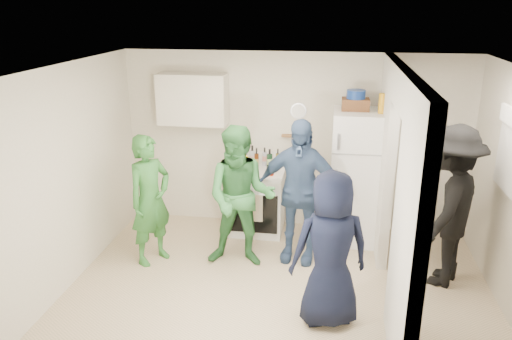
{
  "coord_description": "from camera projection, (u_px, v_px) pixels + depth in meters",
  "views": [
    {
      "loc": [
        0.5,
        -5.08,
        3.13
      ],
      "look_at": [
        -0.34,
        0.4,
        1.25
      ],
      "focal_mm": 35.0,
      "sensor_mm": 36.0,
      "label": 1
    }
  ],
  "objects": [
    {
      "name": "person_nook",
      "position": [
        449.0,
        207.0,
        5.61
      ],
      "size": [
        1.2,
        1.4,
        1.88
      ],
      "primitive_type": "imported",
      "rotation": [
        0.0,
        0.0,
        -2.08
      ],
      "color": "black",
      "rests_on": "floor"
    },
    {
      "name": "floor",
      "position": [
        280.0,
        283.0,
        5.83
      ],
      "size": [
        4.8,
        4.8,
        0.0
      ],
      "primitive_type": "plane",
      "color": "beige",
      "rests_on": "ground"
    },
    {
      "name": "stove",
      "position": [
        256.0,
        200.0,
        7.04
      ],
      "size": [
        0.78,
        0.65,
        0.93
      ],
      "primitive_type": "cube",
      "color": "white",
      "rests_on": "floor"
    },
    {
      "name": "wicker_basket",
      "position": [
        355.0,
        104.0,
        6.42
      ],
      "size": [
        0.35,
        0.25,
        0.15
      ],
      "primitive_type": "cube",
      "color": "brown",
      "rests_on": "fridge"
    },
    {
      "name": "yellow_cup_stack_top",
      "position": [
        382.0,
        103.0,
        6.21
      ],
      "size": [
        0.09,
        0.09,
        0.25
      ],
      "primitive_type": "cylinder",
      "color": "#E8A213",
      "rests_on": "fridge"
    },
    {
      "name": "person_denim",
      "position": [
        298.0,
        191.0,
        6.12
      ],
      "size": [
        1.12,
        0.59,
        1.83
      ],
      "primitive_type": "imported",
      "rotation": [
        0.0,
        0.0,
        -0.14
      ],
      "color": "#394D7D",
      "rests_on": "floor"
    },
    {
      "name": "bottle_e",
      "position": [
        265.0,
        157.0,
        7.01
      ],
      "size": [
        0.06,
        0.06,
        0.26
      ],
      "primitive_type": "cylinder",
      "color": "silver",
      "rests_on": "stove"
    },
    {
      "name": "upper_cabinet",
      "position": [
        193.0,
        99.0,
        6.86
      ],
      "size": [
        0.95,
        0.34,
        0.7
      ],
      "primitive_type": "cube",
      "color": "silver",
      "rests_on": "wall_back"
    },
    {
      "name": "partition_header",
      "position": [
        404.0,
        90.0,
        4.92
      ],
      "size": [
        0.12,
        1.0,
        0.4
      ],
      "primitive_type": "cube",
      "color": "silver",
      "rests_on": "partition_pier_back"
    },
    {
      "name": "person_navy",
      "position": [
        330.0,
        250.0,
        4.91
      ],
      "size": [
        0.9,
        0.72,
        1.62
      ],
      "primitive_type": "imported",
      "rotation": [
        0.0,
        0.0,
        -2.85
      ],
      "color": "black",
      "rests_on": "floor"
    },
    {
      "name": "person_green_left",
      "position": [
        150.0,
        200.0,
        6.11
      ],
      "size": [
        0.65,
        0.72,
        1.64
      ],
      "primitive_type": "imported",
      "rotation": [
        0.0,
        0.0,
        1.02
      ],
      "color": "#2F7735",
      "rests_on": "floor"
    },
    {
      "name": "ceiling",
      "position": [
        284.0,
        67.0,
        5.03
      ],
      "size": [
        4.8,
        4.8,
        0.0
      ],
      "primitive_type": "plane",
      "rotation": [
        3.14,
        0.0,
        0.0
      ],
      "color": "white",
      "rests_on": "wall_back"
    },
    {
      "name": "bottle_g",
      "position": [
        278.0,
        158.0,
        6.93
      ],
      "size": [
        0.06,
        0.06,
        0.27
      ],
      "primitive_type": "cylinder",
      "color": "olive",
      "rests_on": "stove"
    },
    {
      "name": "bottle_f",
      "position": [
        270.0,
        159.0,
        6.84
      ],
      "size": [
        0.08,
        0.08,
        0.29
      ],
      "primitive_type": "cylinder",
      "color": "#12321D",
      "rests_on": "stove"
    },
    {
      "name": "spice_shelf",
      "position": [
        294.0,
        136.0,
        6.94
      ],
      "size": [
        0.35,
        0.08,
        0.03
      ],
      "primitive_type": "cube",
      "color": "olive",
      "rests_on": "wall_back"
    },
    {
      "name": "bottle_c",
      "position": [
        252.0,
        156.0,
        6.98
      ],
      "size": [
        0.08,
        0.08,
        0.3
      ],
      "primitive_type": "cylinder",
      "color": "silver",
      "rests_on": "stove"
    },
    {
      "name": "bottle_a",
      "position": [
        239.0,
        157.0,
        6.98
      ],
      "size": [
        0.06,
        0.06,
        0.27
      ],
      "primitive_type": "cylinder",
      "color": "brown",
      "rests_on": "stove"
    },
    {
      "name": "partition_pier_back",
      "position": [
        385.0,
        158.0,
        6.29
      ],
      "size": [
        0.12,
        1.2,
        2.5
      ],
      "primitive_type": "cube",
      "color": "silver",
      "rests_on": "floor"
    },
    {
      "name": "person_green_center",
      "position": [
        241.0,
        198.0,
        6.01
      ],
      "size": [
        0.88,
        0.7,
        1.77
      ],
      "primitive_type": "imported",
      "rotation": [
        0.0,
        0.0,
        0.03
      ],
      "color": "#387F43",
      "rests_on": "floor"
    },
    {
      "name": "wall_left",
      "position": [
        76.0,
        172.0,
        5.78
      ],
      "size": [
        0.0,
        3.4,
        3.4
      ],
      "primitive_type": "plane",
      "rotation": [
        1.57,
        0.0,
        1.57
      ],
      "color": "silver",
      "rests_on": "floor"
    },
    {
      "name": "yellow_cup_stack_stove",
      "position": [
        245.0,
        165.0,
        6.66
      ],
      "size": [
        0.09,
        0.09,
        0.25
      ],
      "primitive_type": "cylinder",
      "color": "yellow",
      "rests_on": "stove"
    },
    {
      "name": "bottle_h",
      "position": [
        234.0,
        161.0,
        6.78
      ],
      "size": [
        0.07,
        0.07,
        0.28
      ],
      "primitive_type": "cylinder",
      "color": "#A3A9AE",
      "rests_on": "stove"
    },
    {
      "name": "bottle_d",
      "position": [
        257.0,
        159.0,
        6.79
      ],
      "size": [
        0.06,
        0.06,
        0.32
      ],
      "primitive_type": "cylinder",
      "color": "#602C10",
      "rests_on": "stove"
    },
    {
      "name": "wall_clock",
      "position": [
        298.0,
        111.0,
        6.85
      ],
      "size": [
        0.22,
        0.02,
        0.22
      ],
      "primitive_type": "cylinder",
      "rotation": [
        1.57,
        0.0,
        0.0
      ],
      "color": "white",
      "rests_on": "wall_back"
    },
    {
      "name": "wall_front",
      "position": [
        258.0,
        259.0,
        3.84
      ],
      "size": [
        4.8,
        0.0,
        4.8
      ],
      "primitive_type": "plane",
      "rotation": [
        -1.57,
        0.0,
        0.0
      ],
      "color": "silver",
      "rests_on": "floor"
    },
    {
      "name": "partition_pier_front",
      "position": [
        409.0,
        235.0,
        4.23
      ],
      "size": [
        0.12,
        1.2,
        2.5
      ],
      "primitive_type": "cube",
      "color": "silver",
      "rests_on": "floor"
    },
    {
      "name": "red_cup",
      "position": [
        270.0,
        171.0,
        6.65
      ],
      "size": [
        0.09,
        0.09,
        0.12
      ],
      "primitive_type": "cylinder",
      "color": "#AD290B",
      "rests_on": "stove"
    },
    {
      "name": "fridge",
      "position": [
        358.0,
        177.0,
        6.67
      ],
      "size": [
        0.74,
        0.72,
        1.8
      ],
      "primitive_type": "cube",
      "color": "white",
      "rests_on": "floor"
    },
    {
      "name": "bottle_b",
      "position": [
        242.0,
        160.0,
        6.77
      ],
      "size": [
        0.07,
        0.07,
        0.32
      ],
      "primitive_type": "cylinder",
      "color": "#1F551C",
      "rests_on": "stove"
    },
    {
      "name": "nook_window_frame",
      "position": [
        512.0,
        152.0,
        5.15
      ],
      "size": [
        0.04,
        0.76,
        0.86
      ],
      "primitive_type": "cube",
      "color": "white",
      "rests_on": "wall_right"
    },
    {
      "name": "blue_bowl",
      "position": [
        356.0,
        94.0,
        6.37
      ],
      "size": [
        0.24,
        0.24,
        0.11
      ],
      "primitive_type": "cylinder",
      "color": "navy",
      "rests_on": "wicker_basket"
    },
    {
      "name": "wall_back",
      "position": [
        294.0,
        142.0,
        7.02
      ],
      "size": [
        4.8,
        0.0,
        4.8
      ],
      "primitive_type": "plane",
      "rotation": [
        1.57,
        0.0,
        0.0
      ],
      "color": "silver",
      "rests_on": "floor"
    }
  ]
}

